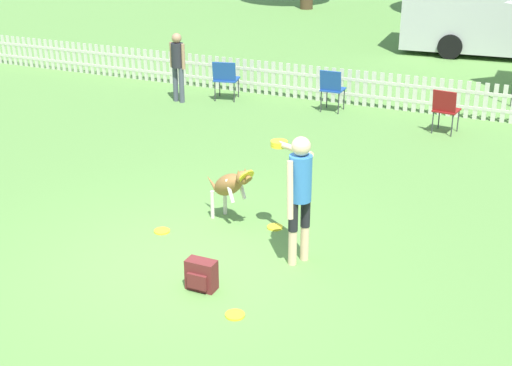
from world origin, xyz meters
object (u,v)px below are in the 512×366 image
object	(u,v)px
backpack_on_grass	(201,275)
folding_chair_center	(332,87)
equipment_trailer	(476,2)
folding_chair_blue_left	(226,77)
handler_person	(299,184)
leaping_dog	(230,185)
frisbee_near_dog	(235,315)
frisbee_midfield	(275,227)
spectator_standing	(178,61)
frisbee_near_handler	(162,231)
folding_chair_green_right	(445,107)

from	to	relation	value
backpack_on_grass	folding_chair_center	bearing A→B (deg)	97.28
backpack_on_grass	equipment_trailer	xyz separation A→B (m)	(0.77, 15.12, 1.26)
folding_chair_blue_left	handler_person	bearing A→B (deg)	110.12
leaping_dog	frisbee_near_dog	size ratio (longest dim) A/B	4.47
frisbee_midfield	frisbee_near_dog	bearing A→B (deg)	-78.27
frisbee_midfield	spectator_standing	xyz separation A→B (m)	(-4.46, 5.07, 0.90)
frisbee_midfield	folding_chair_center	size ratio (longest dim) A/B	0.24
backpack_on_grass	folding_chair_center	world-z (taller)	folding_chair_center
frisbee_near_dog	frisbee_midfield	distance (m)	2.28
frisbee_near_handler	frisbee_midfield	xyz separation A→B (m)	(1.37, 0.75, 0.00)
leaping_dog	frisbee_near_handler	distance (m)	1.13
handler_person	frisbee_midfield	world-z (taller)	handler_person
frisbee_midfield	equipment_trailer	xyz separation A→B (m)	(0.62, 13.25, 1.43)
folding_chair_center	spectator_standing	distance (m)	3.42
frisbee_near_dog	equipment_trailer	world-z (taller)	equipment_trailer
frisbee_midfield	folding_chair_center	distance (m)	5.84
frisbee_midfield	folding_chair_green_right	bearing A→B (deg)	75.56
folding_chair_green_right	leaping_dog	bearing A→B (deg)	77.09
frisbee_near_handler	backpack_on_grass	world-z (taller)	backpack_on_grass
frisbee_near_handler	folding_chair_green_right	xyz separation A→B (m)	(2.71, 5.95, 0.52)
frisbee_near_handler	spectator_standing	xyz separation A→B (m)	(-3.09, 5.83, 0.90)
folding_chair_blue_left	folding_chair_center	xyz separation A→B (m)	(2.44, 0.10, 0.01)
leaping_dog	folding_chair_green_right	xyz separation A→B (m)	(1.98, 5.29, -0.05)
folding_chair_green_right	folding_chair_blue_left	bearing A→B (deg)	2.84
folding_chair_center	folding_chair_green_right	size ratio (longest dim) A/B	1.04
handler_person	frisbee_near_dog	xyz separation A→B (m)	(-0.15, -1.48, -1.03)
folding_chair_green_right	equipment_trailer	bearing A→B (deg)	-77.29
handler_person	folding_chair_green_right	size ratio (longest dim) A/B	1.89
spectator_standing	leaping_dog	bearing A→B (deg)	138.00
folding_chair_blue_left	equipment_trailer	xyz separation A→B (m)	(4.18, 7.64, 0.90)
frisbee_midfield	folding_chair_blue_left	distance (m)	6.66
leaping_dog	spectator_standing	bearing A→B (deg)	-115.73
equipment_trailer	frisbee_midfield	bearing A→B (deg)	-96.31
folding_chair_green_right	frisbee_near_handler	bearing A→B (deg)	73.12
handler_person	frisbee_near_handler	distance (m)	2.24
handler_person	folding_chair_center	size ratio (longest dim) A/B	1.82
folding_chair_center	folding_chair_green_right	bearing A→B (deg)	167.64
frisbee_near_handler	folding_chair_green_right	size ratio (longest dim) A/B	0.25
folding_chair_center	spectator_standing	world-z (taller)	spectator_standing
leaping_dog	frisbee_near_dog	bearing A→B (deg)	55.21
handler_person	spectator_standing	size ratio (longest dim) A/B	1.09
frisbee_near_handler	backpack_on_grass	bearing A→B (deg)	-42.43
folding_chair_blue_left	spectator_standing	size ratio (longest dim) A/B	0.59
frisbee_midfield	backpack_on_grass	bearing A→B (deg)	-94.53
frisbee_near_handler	frisbee_midfield	size ratio (longest dim) A/B	1.00
leaping_dog	frisbee_near_dog	xyz separation A→B (m)	(1.11, -2.13, -0.57)
leaping_dog	folding_chair_center	world-z (taller)	leaping_dog
backpack_on_grass	folding_chair_center	size ratio (longest dim) A/B	0.41
handler_person	folding_chair_blue_left	distance (m)	7.62
frisbee_near_dog	spectator_standing	world-z (taller)	spectator_standing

